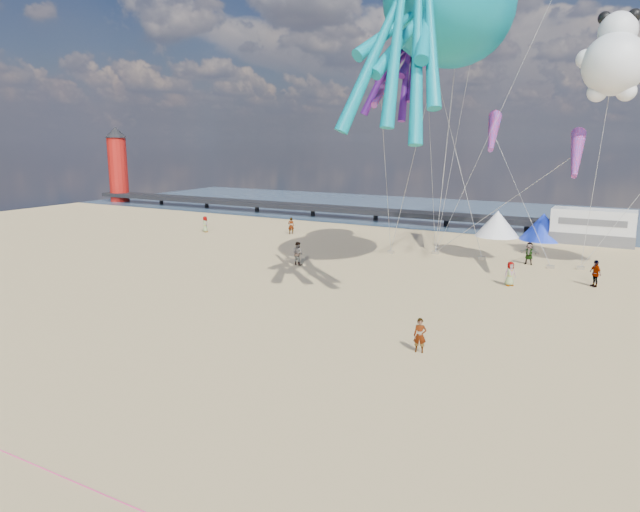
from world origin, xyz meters
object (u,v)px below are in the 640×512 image
at_px(beachgoer_4, 529,253).
at_px(sandbag_a, 391,252).
at_px(sandbag_c, 581,268).
at_px(windsock_mid, 493,132).
at_px(sandbag_d, 550,267).
at_px(beachgoer_6, 205,224).
at_px(tent_blue, 543,227).
at_px(beachgoer_3, 595,273).
at_px(kite_octopus_purple, 428,39).
at_px(sandbag_b, 482,258).
at_px(beachgoer_0, 510,274).
at_px(motorhome_0, 593,227).
at_px(standing_person, 420,335).
at_px(windsock_left, 380,89).
at_px(lighthouse, 118,170).
at_px(beachgoer_5, 291,226).
at_px(beachgoer_7, 298,253).
at_px(kite_octopus_teal, 451,3).
at_px(windsock_right, 577,154).
at_px(sandbag_e, 435,253).
at_px(tent_white, 497,223).
at_px(kite_panda, 614,64).

distance_m(beachgoer_4, sandbag_a, 10.30).
distance_m(sandbag_c, windsock_mid, 11.53).
bearing_deg(beachgoer_4, sandbag_c, 3.78).
bearing_deg(sandbag_d, beachgoer_6, 179.11).
relative_size(tent_blue, beachgoer_3, 2.39).
height_order(beachgoer_4, kite_octopus_purple, kite_octopus_purple).
bearing_deg(sandbag_b, sandbag_d, -8.63).
relative_size(beachgoer_0, beachgoer_4, 0.94).
relative_size(motorhome_0, standing_person, 4.40).
height_order(kite_octopus_purple, windsock_left, kite_octopus_purple).
bearing_deg(windsock_left, beachgoer_4, 15.52).
distance_m(lighthouse, beachgoer_5, 38.82).
distance_m(windsock_left, windsock_mid, 9.65).
bearing_deg(lighthouse, beachgoer_7, -27.98).
height_order(kite_octopus_teal, kite_octopus_purple, kite_octopus_teal).
distance_m(beachgoer_4, beachgoer_5, 22.20).
height_order(beachgoer_7, kite_octopus_teal, kite_octopus_teal).
bearing_deg(sandbag_b, motorhome_0, 58.72).
bearing_deg(beachgoer_3, windsock_mid, -164.82).
distance_m(beachgoer_0, beachgoer_5, 24.13).
bearing_deg(standing_person, windsock_right, 60.49).
bearing_deg(sandbag_e, beachgoer_6, -178.79).
bearing_deg(lighthouse, sandbag_e, -16.04).
bearing_deg(tent_blue, beachgoer_7, -125.47).
xyz_separation_m(tent_white, windsock_left, (-4.68, -17.13, 10.98)).
height_order(sandbag_b, kite_octopus_purple, kite_octopus_purple).
height_order(beachgoer_6, kite_octopus_teal, kite_octopus_teal).
height_order(sandbag_b, sandbag_c, same).
relative_size(sandbag_d, windsock_left, 0.07).
relative_size(lighthouse, beachgoer_7, 5.29).
distance_m(sandbag_a, sandbag_b, 6.96).
bearing_deg(motorhome_0, windsock_right, -91.11).
bearing_deg(windsock_left, sandbag_a, 83.40).
bearing_deg(beachgoer_7, kite_octopus_purple, -131.02).
bearing_deg(kite_octopus_teal, sandbag_b, 90.53).
height_order(beachgoer_5, sandbag_c, beachgoer_5).
bearing_deg(sandbag_a, beachgoer_0, -29.53).
height_order(beachgoer_0, sandbag_a, beachgoer_0).
height_order(tent_blue, windsock_left, windsock_left).
bearing_deg(beachgoer_6, lighthouse, -4.03).
relative_size(beachgoer_7, sandbag_e, 3.41).
height_order(kite_panda, windsock_left, kite_panda).
relative_size(lighthouse, standing_person, 6.00).
height_order(lighthouse, sandbag_e, lighthouse).
xyz_separation_m(beachgoer_0, sandbag_e, (-7.08, 7.28, -0.65)).
relative_size(beachgoer_5, kite_octopus_purple, 0.16).
distance_m(beachgoer_5, kite_panda, 30.15).
bearing_deg(sandbag_b, kite_octopus_purple, -142.20).
xyz_separation_m(beachgoer_5, windsock_mid, (18.71, -1.85, 8.58)).
distance_m(beachgoer_6, kite_panda, 36.85).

